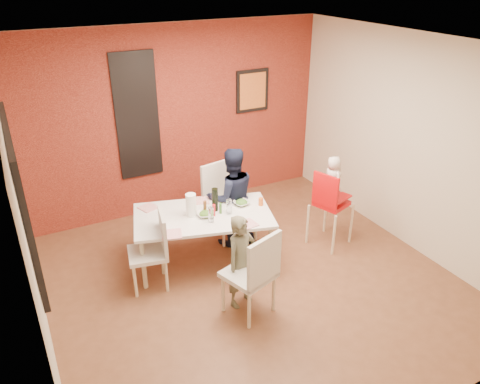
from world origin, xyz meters
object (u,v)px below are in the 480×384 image
high_chair (330,202)px  wine_bottle (215,200)px  child_near (242,262)px  chair_left (154,247)px  toddler (333,180)px  dining_table (203,219)px  child_far (231,197)px  chair_far (222,196)px  chair_near (255,271)px  paper_towel_roll (191,205)px

high_chair → wine_bottle: size_ratio=3.62×
child_near → wine_bottle: (0.12, 0.93, 0.29)m
chair_left → toddler: size_ratio=1.48×
dining_table → wine_bottle: wine_bottle is taller
high_chair → child_far: (-1.10, 0.63, 0.04)m
child_near → child_far: bearing=49.4°
chair_far → child_near: size_ratio=0.95×
dining_table → chair_near: chair_near is taller
dining_table → chair_left: bearing=-166.8°
toddler → wine_bottle: (-1.47, 0.38, -0.11)m
chair_near → chair_left: 1.25m
wine_bottle → chair_left: bearing=-167.5°
chair_left → paper_towel_roll: paper_towel_roll is taller
wine_bottle → child_far: bearing=35.0°
high_chair → wine_bottle: 1.50m
chair_left → child_far: child_far is taller
chair_near → high_chair: size_ratio=0.96×
chair_far → child_far: (0.02, -0.25, 0.10)m
toddler → wine_bottle: size_ratio=2.15×
chair_near → chair_far: bearing=-122.5°
child_far → paper_towel_roll: child_far is taller
dining_table → child_far: 0.58m
child_near → paper_towel_roll: 1.00m
high_chair → toddler: 0.30m
dining_table → high_chair: size_ratio=1.73×
high_chair → toddler: (0.03, 0.02, 0.30)m
chair_far → child_near: bearing=-118.8°
child_far → chair_near: bearing=82.3°
chair_left → toddler: toddler is taller
chair_near → high_chair: bearing=-171.3°
high_chair → child_far: 1.27m
dining_table → toddler: toddler is taller
child_far → paper_towel_roll: size_ratio=4.80×
chair_far → child_near: 1.49m
child_far → chair_left: bearing=29.1°
dining_table → wine_bottle: size_ratio=6.25×
chair_far → high_chair: size_ratio=0.97×
child_near → child_far: (0.46, 1.17, 0.13)m
chair_near → child_near: (-0.03, 0.25, -0.02)m
chair_left → high_chair: bearing=96.0°
dining_table → chair_far: 0.72m
child_far → toddler: (1.12, -0.62, 0.26)m
chair_left → child_far: 1.27m
high_chair → paper_towel_roll: bearing=57.9°
high_chair → child_near: size_ratio=0.98×
child_near → child_far: child_far is taller
high_chair → paper_towel_roll: high_chair is taller
dining_table → wine_bottle: (0.18, 0.03, 0.21)m
chair_far → wine_bottle: 0.64m
child_far → wine_bottle: child_far is taller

